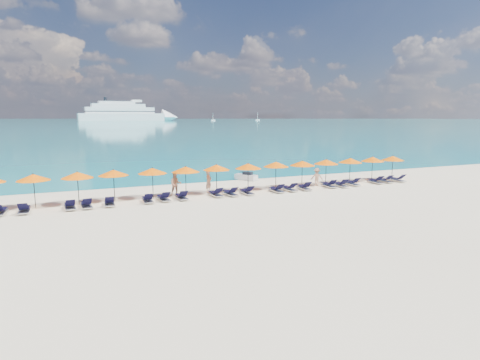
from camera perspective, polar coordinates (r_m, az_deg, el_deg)
name	(u,v)px	position (r m, az deg, el deg)	size (l,w,h in m)	color
ground	(257,204)	(27.21, 2.47, -3.41)	(1400.00, 1400.00, 0.00)	beige
sea	(76,120)	(684.09, -22.26, 7.88)	(1600.00, 1300.00, 0.01)	#1FA9B2
cruise_ship	(131,114)	(542.29, -15.27, 9.08)	(128.13, 28.68, 35.37)	white
sailboat_near	(213,120)	(544.11, -3.85, 8.52)	(5.89, 1.96, 10.80)	white
sailboat_far	(258,120)	(586.07, 2.51, 8.57)	(6.39, 2.13, 11.72)	white
jetski	(246,177)	(37.28, 0.89, 0.48)	(1.82, 2.24, 0.76)	silver
beachgoer_a	(209,182)	(31.21, -4.49, -0.22)	(0.62, 0.41, 1.71)	tan
beachgoer_b	(176,184)	(30.27, -9.14, -0.56)	(0.85, 0.49, 1.75)	tan
beachgoer_c	(317,177)	(34.64, 10.87, 0.42)	(0.99, 0.46, 1.54)	tan
umbrella_1	(33,177)	(28.72, -27.33, 0.33)	(2.10, 2.10, 2.28)	black
umbrella_2	(77,175)	(28.64, -22.13, 0.66)	(2.10, 2.10, 2.28)	black
umbrella_3	(113,173)	(28.98, -17.56, 0.99)	(2.10, 2.10, 2.28)	black
umbrella_4	(152,171)	(29.30, -12.36, 1.29)	(2.10, 2.10, 2.28)	black
umbrella_5	(186,169)	(29.69, -7.75, 1.52)	(2.10, 2.10, 2.28)	black
umbrella_6	(216,167)	(30.64, -3.37, 1.82)	(2.10, 2.10, 2.28)	black
umbrella_7	(248,166)	(31.34, 1.16, 1.99)	(2.10, 2.10, 2.28)	black
umbrella_8	(276,164)	(32.63, 5.14, 2.24)	(2.10, 2.10, 2.28)	black
umbrella_9	(302,163)	(33.63, 8.86, 2.37)	(2.10, 2.10, 2.28)	black
umbrella_10	(326,162)	(35.10, 12.17, 2.55)	(2.10, 2.10, 2.28)	black
umbrella_11	(350,160)	(36.74, 15.42, 2.71)	(2.10, 2.10, 2.28)	black
umbrella_12	(373,159)	(38.35, 18.35, 2.83)	(2.10, 2.10, 2.28)	black
umbrella_13	(393,158)	(39.87, 20.92, 2.91)	(2.10, 2.10, 2.28)	black
lounger_1	(0,211)	(28.13, -30.98, -3.81)	(0.72, 1.73, 0.66)	silver
lounger_2	(24,209)	(27.91, -28.36, -3.69)	(0.62, 1.70, 0.66)	silver
lounger_3	(70,206)	(27.75, -23.03, -3.39)	(0.74, 1.74, 0.66)	silver
lounger_4	(86,204)	(27.77, -21.01, -3.26)	(0.75, 1.74, 0.66)	silver
lounger_5	(109,202)	(27.92, -18.07, -3.04)	(0.70, 1.73, 0.66)	silver
lounger_6	(148,199)	(28.24, -13.01, -2.69)	(0.68, 1.72, 0.66)	silver
lounger_7	(164,198)	(28.57, -10.82, -2.48)	(0.73, 1.74, 0.66)	silver
lounger_8	(182,196)	(28.82, -8.30, -2.31)	(0.63, 1.70, 0.66)	silver
lounger_9	(216,193)	(29.67, -3.48, -1.91)	(0.75, 1.74, 0.66)	silver
lounger_10	(230,193)	(29.87, -1.36, -1.82)	(0.76, 1.75, 0.66)	silver
lounger_11	(247,191)	(30.39, 1.01, -1.63)	(0.62, 1.70, 0.66)	silver
lounger_12	(277,189)	(31.34, 5.22, -1.34)	(0.69, 1.72, 0.66)	silver
lounger_13	(289,188)	(31.98, 7.01, -1.16)	(0.73, 1.74, 0.66)	silver
lounger_14	(304,187)	(32.67, 9.09, -0.99)	(0.76, 1.75, 0.66)	silver
lounger_15	(329,185)	(34.17, 12.54, -0.66)	(0.74, 1.74, 0.66)	silver
lounger_16	(341,184)	(34.63, 14.13, -0.59)	(0.78, 1.75, 0.66)	silver
lounger_17	(352,183)	(35.63, 15.67, -0.39)	(0.66, 1.71, 0.66)	silver
lounger_18	(375,181)	(37.33, 18.71, -0.11)	(0.72, 1.73, 0.66)	silver
lounger_19	(385,180)	(38.08, 19.90, 0.00)	(0.64, 1.71, 0.66)	silver
lounger_20	(397,179)	(38.96, 21.45, 0.11)	(0.69, 1.73, 0.66)	silver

